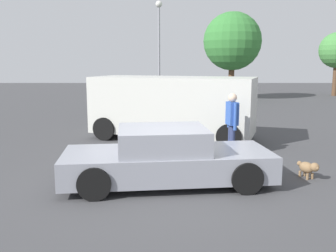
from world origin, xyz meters
The scene contains 7 objects.
ground_plane centered at (0.00, 0.00, 0.00)m, with size 80.00×80.00×0.00m, color #424244.
sedan_foreground centered at (0.04, 0.29, 0.56)m, with size 4.49×2.22×1.20m.
dog centered at (3.18, 0.64, 0.25)m, with size 0.37×0.59×0.40m.
van_white centered at (0.26, 5.09, 1.13)m, with size 5.69×3.62×2.07m.
pedestrian centered at (1.82, 2.67, 1.03)m, with size 0.31×0.56×1.73m.
light_post_near centered at (-0.52, 18.36, 4.44)m, with size 0.44×0.44×6.57m.
tree_back_center centered at (4.45, 18.61, 3.95)m, with size 3.92×3.92×5.93m.
Camera 1 is at (0.08, -7.36, 2.54)m, focal length 40.06 mm.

